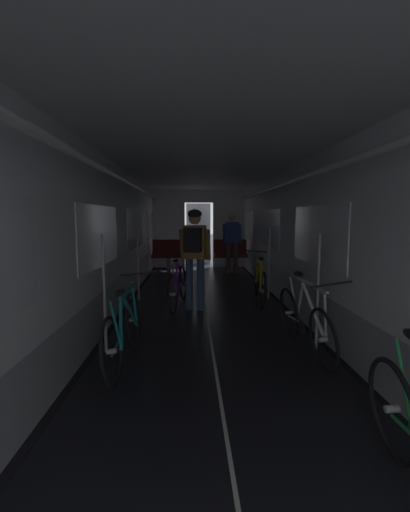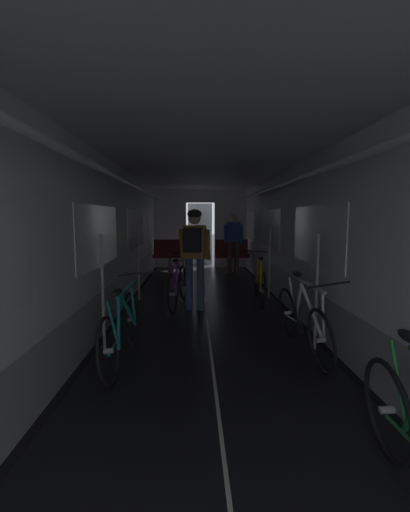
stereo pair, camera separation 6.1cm
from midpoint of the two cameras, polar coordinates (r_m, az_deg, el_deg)
ground_plane at (r=2.50m, az=4.50°, el=-33.43°), size 60.00×60.00×0.00m
train_car_shell at (r=5.51m, az=0.54°, el=7.50°), size 3.14×12.34×2.57m
bench_seat_far_left at (r=10.05m, az=-5.65°, el=0.56°), size 0.98×0.51×0.95m
bench_seat_far_right at (r=10.09m, az=4.60°, el=0.59°), size 0.98×0.51×0.95m
bicycle_white at (r=4.31m, az=16.26°, el=-10.23°), size 0.44×1.69×0.95m
bicycle_yellow at (r=6.52m, az=9.35°, el=-4.35°), size 0.44×1.69×0.94m
bicycle_teal at (r=3.95m, az=-13.18°, el=-11.68°), size 0.44×1.69×0.95m
person_cyclist_aisle at (r=5.83m, az=-1.49°, el=1.28°), size 0.56×0.45×1.73m
bicycle_purple_in_aisle at (r=6.19m, az=-4.19°, el=-4.87°), size 0.49×1.68×0.95m
person_standing_near_bench at (r=9.69m, az=4.89°, el=2.76°), size 0.53×0.23×1.69m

